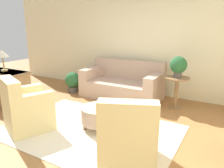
% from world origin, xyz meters
% --- Properties ---
extents(ground_plane, '(16.00, 16.00, 0.00)m').
position_xyz_m(ground_plane, '(0.00, 0.00, 0.00)').
color(ground_plane, '#996638').
extents(wall_back, '(9.19, 0.12, 2.80)m').
position_xyz_m(wall_back, '(0.00, 2.65, 1.40)').
color(wall_back, beige).
rests_on(wall_back, ground_plane).
extents(rug, '(3.03, 2.08, 0.01)m').
position_xyz_m(rug, '(0.00, 0.00, 0.01)').
color(rug, beige).
rests_on(rug, ground_plane).
extents(couch, '(2.01, 0.98, 0.92)m').
position_xyz_m(couch, '(-0.36, 1.99, 0.33)').
color(couch, tan).
rests_on(couch, ground_plane).
extents(armchair_left, '(0.95, 0.95, 0.95)m').
position_xyz_m(armchair_left, '(-1.00, -0.51, 0.38)').
color(armchair_left, beige).
rests_on(armchair_left, rug).
extents(armchair_right, '(0.95, 0.95, 0.95)m').
position_xyz_m(armchair_right, '(1.00, -0.51, 0.38)').
color(armchair_right, beige).
rests_on(armchair_right, rug).
extents(ottoman_table, '(0.68, 0.68, 0.40)m').
position_xyz_m(ottoman_table, '(0.12, 0.18, 0.27)').
color(ottoman_table, tan).
rests_on(ottoman_table, rug).
extents(side_table, '(0.53, 0.53, 0.71)m').
position_xyz_m(side_table, '(1.04, 1.87, 0.48)').
color(side_table, olive).
rests_on(side_table, ground_plane).
extents(dresser, '(1.15, 0.50, 0.83)m').
position_xyz_m(dresser, '(-2.33, 0.07, 0.43)').
color(dresser, olive).
rests_on(dresser, ground_plane).
extents(potted_plant_on_side_table, '(0.37, 0.37, 0.46)m').
position_xyz_m(potted_plant_on_side_table, '(1.04, 1.87, 0.97)').
color(potted_plant_on_side_table, '#4C4742').
rests_on(potted_plant_on_side_table, side_table).
extents(potted_plant_floor, '(0.43, 0.43, 0.56)m').
position_xyz_m(potted_plant_floor, '(-1.75, 1.67, 0.31)').
color(potted_plant_floor, '#4C4742').
rests_on(potted_plant_floor, ground_plane).
extents(table_lamp, '(0.27, 0.27, 0.47)m').
position_xyz_m(table_lamp, '(-2.33, 0.07, 1.19)').
color(table_lamp, tan).
rests_on(table_lamp, dresser).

